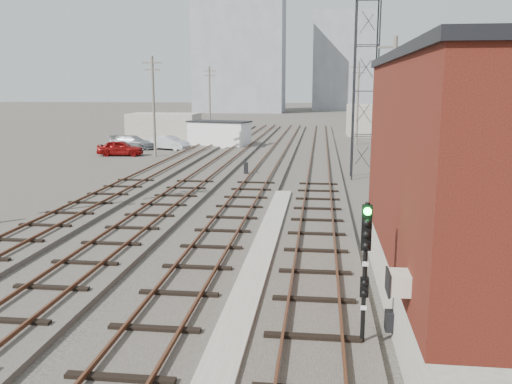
% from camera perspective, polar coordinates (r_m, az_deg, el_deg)
% --- Properties ---
extents(ground, '(320.00, 320.00, 0.00)m').
position_cam_1_polar(ground, '(63.40, 4.49, 5.28)').
color(ground, '#282621').
rests_on(ground, ground).
extents(track_right, '(3.20, 90.00, 0.39)m').
position_cam_1_polar(track_right, '(42.49, 6.65, 2.57)').
color(track_right, '#332D28').
rests_on(track_right, ground).
extents(track_mid_right, '(3.20, 90.00, 0.39)m').
position_cam_1_polar(track_mid_right, '(42.68, 1.27, 2.68)').
color(track_mid_right, '#332D28').
rests_on(track_mid_right, ground).
extents(track_mid_left, '(3.20, 90.00, 0.39)m').
position_cam_1_polar(track_mid_left, '(43.25, -4.02, 2.76)').
color(track_mid_left, '#332D28').
rests_on(track_mid_left, ground).
extents(track_left, '(3.20, 90.00, 0.39)m').
position_cam_1_polar(track_left, '(44.18, -9.13, 2.82)').
color(track_left, '#332D28').
rests_on(track_left, ground).
extents(platform_curb, '(0.90, 28.00, 0.26)m').
position_cam_1_polar(platform_curb, '(18.23, -0.16, -8.70)').
color(platform_curb, gray).
rests_on(platform_curb, ground).
extents(brick_building, '(6.54, 12.20, 7.22)m').
position_cam_1_polar(brick_building, '(16.03, 24.54, 0.51)').
color(brick_building, gray).
rests_on(brick_building, ground).
extents(lattice_tower, '(1.60, 1.60, 15.00)m').
position_cam_1_polar(lattice_tower, '(38.17, 11.49, 12.62)').
color(lattice_tower, black).
rests_on(lattice_tower, ground).
extents(utility_pole_left_b, '(1.80, 0.24, 9.00)m').
position_cam_1_polar(utility_pole_left_b, '(50.37, -10.73, 9.12)').
color(utility_pole_left_b, '#595147').
rests_on(utility_pole_left_b, ground).
extents(utility_pole_left_c, '(1.80, 0.24, 9.00)m').
position_cam_1_polar(utility_pole_left_c, '(74.60, -4.90, 9.81)').
color(utility_pole_left_c, '#595147').
rests_on(utility_pole_left_c, ground).
extents(utility_pole_right_a, '(1.80, 0.24, 9.00)m').
position_cam_1_polar(utility_pole_right_a, '(31.32, 14.14, 7.96)').
color(utility_pole_right_a, '#595147').
rests_on(utility_pole_right_a, ground).
extents(utility_pole_right_b, '(1.80, 0.24, 9.00)m').
position_cam_1_polar(utility_pole_right_b, '(61.18, 10.65, 9.42)').
color(utility_pole_right_b, '#595147').
rests_on(utility_pole_right_b, ground).
extents(apartment_left, '(22.00, 14.00, 30.00)m').
position_cam_1_polar(apartment_left, '(139.84, -1.69, 14.56)').
color(apartment_left, gray).
rests_on(apartment_left, ground).
extents(apartment_right, '(16.00, 12.00, 26.00)m').
position_cam_1_polar(apartment_right, '(153.28, 9.11, 13.37)').
color(apartment_right, gray).
rests_on(apartment_right, ground).
extents(shed_left, '(8.00, 5.00, 3.20)m').
position_cam_1_polar(shed_left, '(65.89, -9.63, 6.77)').
color(shed_left, gray).
rests_on(shed_left, ground).
extents(shed_right, '(6.00, 6.00, 4.00)m').
position_cam_1_polar(shed_right, '(73.44, 11.94, 7.42)').
color(shed_right, gray).
rests_on(shed_right, ground).
extents(signal_mast, '(0.40, 0.40, 3.65)m').
position_cam_1_polar(signal_mast, '(13.15, 11.41, -7.80)').
color(signal_mast, gray).
rests_on(signal_mast, ground).
extents(switch_stand, '(0.28, 0.28, 1.19)m').
position_cam_1_polar(switch_stand, '(38.57, -1.07, 2.48)').
color(switch_stand, black).
rests_on(switch_stand, ground).
extents(site_trailer, '(7.07, 4.53, 2.75)m').
position_cam_1_polar(site_trailer, '(58.11, -3.90, 6.14)').
color(site_trailer, silver).
rests_on(site_trailer, ground).
extents(car_red, '(4.35, 2.09, 1.43)m').
position_cam_1_polar(car_red, '(51.89, -14.07, 4.51)').
color(car_red, maroon).
rests_on(car_red, ground).
extents(car_silver, '(4.49, 2.93, 1.40)m').
position_cam_1_polar(car_silver, '(55.94, -9.09, 5.13)').
color(car_silver, '#B6B9BE').
rests_on(car_silver, ground).
extents(car_grey, '(5.03, 2.57, 1.40)m').
position_cam_1_polar(car_grey, '(57.26, -12.87, 5.13)').
color(car_grey, gray).
rests_on(car_grey, ground).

